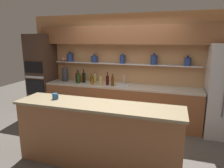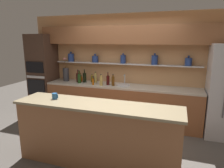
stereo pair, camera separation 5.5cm
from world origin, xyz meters
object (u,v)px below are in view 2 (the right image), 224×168
bottle_wine_2 (108,80)px  coffee_mug (55,96)px  oven_tower (43,75)px  flower_vase (66,74)px  bottle_spirit_3 (95,78)px  bottle_sauce_6 (93,80)px  bottle_spirit_8 (80,77)px  bottle_spirit_10 (101,81)px  sink_fixture (123,84)px  bottle_wine_9 (79,78)px  bottle_wine_5 (78,78)px  bottle_spirit_4 (113,81)px  bottle_sauce_1 (81,79)px  bottle_wine_0 (85,77)px  bottle_oil_11 (92,79)px  bottle_sauce_7 (93,82)px

bottle_wine_2 → coffee_mug: bottle_wine_2 is taller
oven_tower → bottle_wine_2: 1.88m
oven_tower → flower_vase: bearing=4.7°
bottle_wine_2 → bottle_spirit_3: bottle_wine_2 is taller
bottle_sauce_6 → bottle_spirit_8: size_ratio=0.66×
bottle_spirit_8 → bottle_spirit_10: (0.74, -0.33, -0.00)m
sink_fixture → bottle_sauce_6: sink_fixture is taller
bottle_wine_9 → bottle_wine_5: bearing=134.3°
oven_tower → bottle_spirit_4: oven_tower is taller
sink_fixture → bottle_sauce_1: 1.16m
bottle_wine_9 → bottle_spirit_10: bottle_wine_9 is taller
sink_fixture → bottle_wine_0: size_ratio=0.99×
bottle_wine_9 → bottle_oil_11: bearing=41.7°
bottle_spirit_3 → bottle_spirit_4: size_ratio=0.97×
sink_fixture → coffee_mug: size_ratio=3.08×
sink_fixture → bottle_spirit_4: 0.27m
oven_tower → bottle_wine_9: bearing=-4.5°
bottle_oil_11 → sink_fixture: bearing=-8.1°
coffee_mug → bottle_wine_5: bearing=105.7°
bottle_sauce_7 → bottle_wine_9: (-0.41, 0.07, 0.04)m
bottle_wine_0 → bottle_sauce_7: (0.32, -0.20, -0.04)m
flower_vase → bottle_sauce_1: flower_vase is taller
bottle_wine_2 → bottle_spirit_3: 0.44m
bottle_spirit_8 → sink_fixture: bearing=-7.2°
bottle_spirit_8 → bottle_spirit_10: size_ratio=1.00×
bottle_wine_2 → bottle_sauce_6: size_ratio=1.75×
bottle_spirit_4 → bottle_spirit_8: 1.06m
flower_vase → coffee_mug: 2.00m
oven_tower → bottle_wine_0: (1.22, 0.04, -0.02)m
bottle_sauce_6 → bottle_spirit_10: 0.33m
bottle_spirit_4 → bottle_spirit_8: bottle_spirit_4 is taller
bottle_oil_11 → coffee_mug: bearing=-85.1°
bottle_sauce_7 → coffee_mug: 1.58m
oven_tower → bottle_oil_11: bearing=5.6°
bottle_wine_0 → bottle_wine_2: bearing=-7.3°
bottle_wine_5 → coffee_mug: bearing=-74.3°
oven_tower → bottle_sauce_1: 1.10m
bottle_spirit_4 → bottle_sauce_6: bottle_spirit_4 is taller
flower_vase → oven_tower: bearing=-175.3°
bottle_wine_2 → bottle_spirit_4: bottle_wine_2 is taller
oven_tower → bottle_spirit_4: (2.03, -0.11, -0.02)m
bottle_sauce_7 → flower_vase: bearing=165.9°
sink_fixture → bottle_sauce_6: bearing=-179.9°
sink_fixture → bottle_wine_5: bearing=-179.0°
oven_tower → bottle_spirit_8: (1.01, 0.17, -0.03)m
bottle_spirit_10 → coffee_mug: 1.59m
bottle_wine_5 → bottle_oil_11: bottle_wine_5 is taller
bottle_wine_2 → bottle_sauce_6: bottle_wine_2 is taller
bottle_wine_0 → bottle_spirit_4: size_ratio=1.20×
bottle_sauce_6 → oven_tower: bearing=-179.6°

